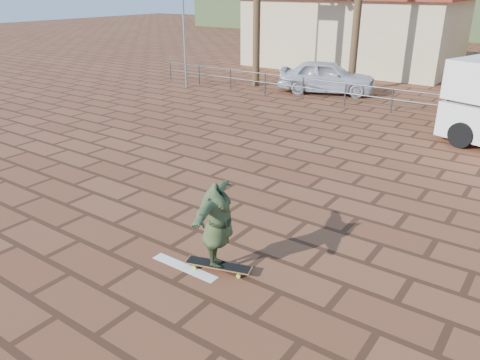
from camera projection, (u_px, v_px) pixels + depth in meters
ground at (198, 231)px, 9.75m from camera, size 120.00×120.00×0.00m
paint_stripe at (185, 267)px, 8.47m from camera, size 1.40×0.22×0.01m
guardrail at (393, 96)px, 18.53m from camera, size 24.06×0.06×1.00m
building_west at (353, 29)px, 28.65m from camera, size 12.60×7.60×4.50m
longboard at (218, 265)px, 8.36m from camera, size 1.24×0.61×0.12m
skateboarder at (217, 225)px, 8.05m from camera, size 1.23×2.00×1.59m
car_silver at (327, 77)px, 22.00m from camera, size 4.82×3.22×1.53m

